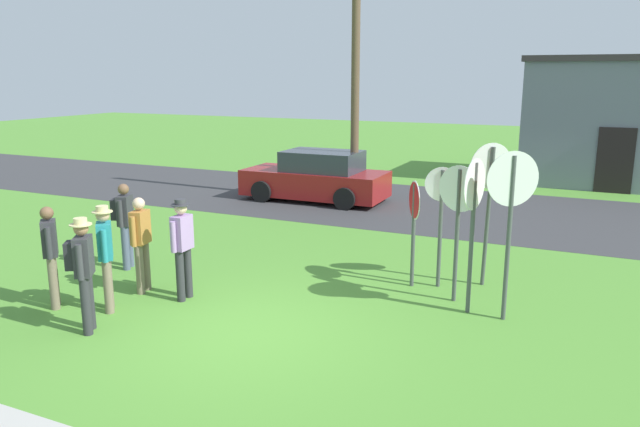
% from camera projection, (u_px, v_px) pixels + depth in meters
% --- Properties ---
extents(ground_plane, '(80.00, 80.00, 0.00)m').
position_uv_depth(ground_plane, '(245.00, 333.00, 9.03)').
color(ground_plane, '#518E33').
extents(street_asphalt, '(60.00, 6.40, 0.01)m').
position_uv_depth(street_asphalt, '(422.00, 206.00, 17.61)').
color(street_asphalt, '#38383A').
rests_on(street_asphalt, ground).
extents(building_background, '(6.15, 4.50, 4.34)m').
position_uv_depth(building_background, '(618.00, 120.00, 21.07)').
color(building_background, slate).
rests_on(building_background, ground).
extents(utility_pole, '(1.80, 0.24, 8.35)m').
position_uv_depth(utility_pole, '(356.00, 52.00, 17.23)').
color(utility_pole, brown).
rests_on(utility_pole, ground).
extents(parked_car_on_street, '(4.33, 2.07, 1.51)m').
position_uv_depth(parked_car_on_street, '(317.00, 178.00, 18.34)').
color(parked_car_on_street, maroon).
rests_on(parked_car_on_street, ground).
extents(stop_sign_leaning_left, '(0.18, 0.79, 2.49)m').
position_uv_depth(stop_sign_leaning_left, '(473.00, 208.00, 9.44)').
color(stop_sign_leaning_left, '#474C4C').
rests_on(stop_sign_leaning_left, ground).
extents(stop_sign_leaning_right, '(0.72, 0.27, 2.31)m').
position_uv_depth(stop_sign_leaning_right, '(458.00, 210.00, 9.96)').
color(stop_sign_leaning_right, '#474C4C').
rests_on(stop_sign_leaning_right, ground).
extents(stop_sign_center_cluster, '(0.60, 0.12, 2.18)m').
position_uv_depth(stop_sign_center_cluster, '(441.00, 208.00, 10.68)').
color(stop_sign_center_cluster, '#474C4C').
rests_on(stop_sign_center_cluster, ground).
extents(stop_sign_rear_left, '(0.68, 0.50, 2.64)m').
position_uv_depth(stop_sign_rear_left, '(511.00, 205.00, 9.12)').
color(stop_sign_rear_left, '#474C4C').
rests_on(stop_sign_rear_left, ground).
extents(stop_sign_low_front, '(0.64, 0.56, 2.59)m').
position_uv_depth(stop_sign_low_front, '(489.00, 189.00, 10.65)').
color(stop_sign_low_front, '#474C4C').
rests_on(stop_sign_low_front, ground).
extents(stop_sign_nearest, '(0.36, 0.60, 1.93)m').
position_uv_depth(stop_sign_nearest, '(414.00, 216.00, 10.74)').
color(stop_sign_nearest, '#474C4C').
rests_on(stop_sign_nearest, ground).
extents(person_in_dark_shirt, '(0.29, 0.56, 1.69)m').
position_uv_depth(person_in_dark_shirt, '(141.00, 239.00, 10.53)').
color(person_in_dark_shirt, '#7A6B56').
rests_on(person_in_dark_shirt, ground).
extents(person_holding_notes, '(0.46, 0.49, 1.74)m').
position_uv_depth(person_holding_notes, '(83.00, 267.00, 8.85)').
color(person_holding_notes, '#2D2D33').
rests_on(person_holding_notes, ground).
extents(person_near_signs, '(0.31, 0.57, 1.74)m').
position_uv_depth(person_near_signs, '(182.00, 243.00, 10.17)').
color(person_near_signs, '#2D2D33').
rests_on(person_near_signs, ground).
extents(person_in_teal, '(0.44, 0.54, 1.69)m').
position_uv_depth(person_in_teal, '(124.00, 220.00, 11.83)').
color(person_in_teal, '#4C5670').
rests_on(person_in_teal, ground).
extents(person_with_sunhat, '(0.41, 0.45, 1.74)m').
position_uv_depth(person_with_sunhat, '(106.00, 252.00, 9.66)').
color(person_with_sunhat, '#7A6B56').
rests_on(person_with_sunhat, ground).
extents(person_on_left, '(0.43, 0.42, 1.69)m').
position_uv_depth(person_on_left, '(51.00, 251.00, 9.83)').
color(person_on_left, '#7A6B56').
rests_on(person_on_left, ground).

